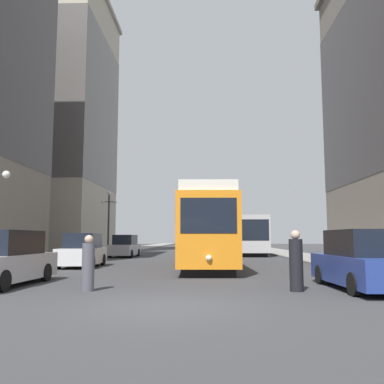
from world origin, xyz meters
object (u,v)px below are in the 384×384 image
(parked_car_left_far, at_px, (3,260))
(pedestrian_crossing_near, at_px, (88,265))
(lamp_post_left_far, at_px, (109,213))
(streetcar, at_px, (205,228))
(parked_car_left_mid, at_px, (125,247))
(parked_car_right_far, at_px, (363,262))
(parked_car_left_near, at_px, (83,251))
(pedestrian_crossing_far, at_px, (296,263))
(transit_bus, at_px, (246,234))

(parked_car_left_far, distance_m, pedestrian_crossing_near, 3.45)
(parked_car_left_far, xyz_separation_m, lamp_post_left_far, (-1.90, 22.52, 2.97))
(streetcar, distance_m, parked_car_left_mid, 13.72)
(parked_car_right_far, xyz_separation_m, pedestrian_crossing_near, (-8.31, -0.64, -0.07))
(parked_car_left_near, relative_size, pedestrian_crossing_far, 2.44)
(parked_car_left_near, bearing_deg, parked_car_left_far, -92.34)
(parked_car_left_far, bearing_deg, parked_car_right_far, -1.56)
(parked_car_right_far, bearing_deg, streetcar, -64.14)
(pedestrian_crossing_far, bearing_deg, parked_car_left_near, 170.16)
(parked_car_left_near, xyz_separation_m, parked_car_left_far, (0.00, -8.79, 0.00))
(parked_car_left_mid, relative_size, pedestrian_crossing_far, 2.45)
(streetcar, xyz_separation_m, pedestrian_crossing_near, (-3.47, -9.83, -1.33))
(streetcar, distance_m, lamp_post_left_far, 16.47)
(pedestrian_crossing_far, bearing_deg, pedestrian_crossing_near, -141.88)
(transit_bus, distance_m, parked_car_left_mid, 11.94)
(parked_car_left_near, distance_m, pedestrian_crossing_near, 10.55)
(pedestrian_crossing_near, xyz_separation_m, pedestrian_crossing_far, (6.18, 0.16, 0.07))
(parked_car_left_near, bearing_deg, pedestrian_crossing_far, -48.81)
(parked_car_left_mid, relative_size, lamp_post_left_far, 0.79)
(parked_car_right_far, distance_m, pedestrian_crossing_near, 8.34)
(pedestrian_crossing_far, height_order, lamp_post_left_far, lamp_post_left_far)
(parked_car_left_near, height_order, pedestrian_crossing_far, parked_car_left_near)
(parked_car_right_far, distance_m, pedestrian_crossing_far, 2.18)
(streetcar, bearing_deg, parked_car_right_far, -63.62)
(parked_car_left_far, bearing_deg, parked_car_left_mid, 91.53)
(streetcar, relative_size, transit_bus, 1.00)
(streetcar, xyz_separation_m, pedestrian_crossing_far, (2.71, -9.67, -1.26))
(parked_car_left_far, bearing_deg, parked_car_left_near, 91.55)
(parked_car_left_near, relative_size, pedestrian_crossing_near, 2.66)
(transit_bus, relative_size, pedestrian_crossing_near, 7.49)
(parked_car_left_mid, distance_m, parked_car_left_far, 20.49)
(parked_car_right_far, relative_size, pedestrian_crossing_far, 2.66)
(transit_bus, distance_m, pedestrian_crossing_far, 27.02)
(transit_bus, bearing_deg, parked_car_left_mid, -153.69)
(streetcar, distance_m, parked_car_right_far, 10.47)
(streetcar, bearing_deg, lamp_post_left_far, 120.22)
(streetcar, bearing_deg, parked_car_left_near, 176.76)
(pedestrian_crossing_near, distance_m, lamp_post_left_far, 24.51)
(parked_car_left_mid, height_order, parked_car_right_far, same)
(streetcar, relative_size, parked_car_left_near, 2.81)
(streetcar, height_order, parked_car_left_mid, streetcar)
(lamp_post_left_far, bearing_deg, transit_bus, 14.99)
(streetcar, relative_size, parked_car_left_mid, 2.80)
(pedestrian_crossing_far, distance_m, lamp_post_left_far, 26.35)
(streetcar, xyz_separation_m, lamp_post_left_far, (-8.58, 13.95, 1.71))
(streetcar, bearing_deg, pedestrian_crossing_far, -75.72)
(transit_bus, bearing_deg, parked_car_right_far, -88.59)
(parked_car_right_far, height_order, lamp_post_left_far, lamp_post_left_far)
(streetcar, xyz_separation_m, transit_bus, (3.93, 17.30, -0.15))
(parked_car_right_far, xyz_separation_m, pedestrian_crossing_far, (-2.13, -0.48, -0.01))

